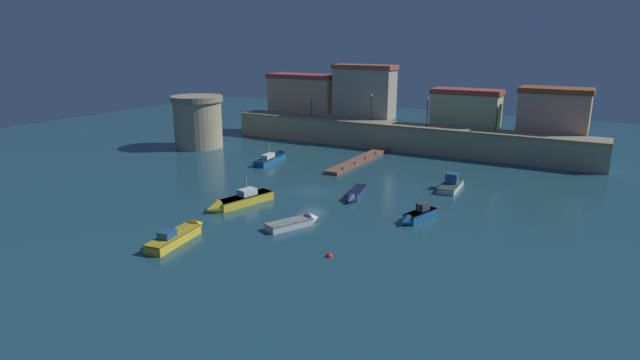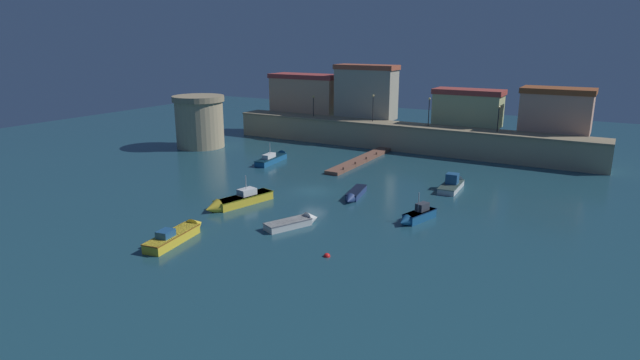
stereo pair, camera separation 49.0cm
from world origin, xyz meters
TOP-DOWN VIEW (x-y plane):
  - ground_plane at (0.00, 0.00)m, footprint 135.60×135.60m
  - quay_wall at (0.00, 24.57)m, footprint 53.18×4.24m
  - old_town_backdrop at (-1.85, 28.70)m, footprint 48.16×5.04m
  - fortress_tower at (-25.94, 11.67)m, footprint 7.36×7.36m
  - pier_dock at (-1.53, 14.63)m, footprint 1.77×15.94m
  - quay_lamp_0 at (-14.44, 24.57)m, footprint 0.32×0.32m
  - quay_lamp_1 at (-4.44, 24.57)m, footprint 0.32×0.32m
  - quay_lamp_2 at (3.91, 24.57)m, footprint 0.32×0.32m
  - quay_lamp_3 at (13.14, 24.57)m, footprint 0.32×0.32m
  - moored_boat_0 at (12.48, -3.52)m, footprint 2.32×4.61m
  - moored_boat_1 at (-3.75, -7.80)m, footprint 3.32×7.56m
  - moored_boat_2 at (12.22, 8.60)m, footprint 1.96×6.13m
  - moored_boat_3 at (4.75, 0.02)m, footprint 2.10×5.48m
  - moored_boat_4 at (4.01, -9.56)m, footprint 3.37×5.17m
  - moored_boat_5 at (-2.37, -16.78)m, footprint 2.44×6.85m
  - moored_boat_6 at (-11.28, 9.26)m, footprint 2.13×7.46m
  - mooring_buoy_0 at (9.41, -13.96)m, footprint 0.51×0.51m

SIDE VIEW (x-z plane):
  - ground_plane at x=0.00m, z-range 0.00..0.00m
  - mooring_buoy_0 at x=9.41m, z-range -0.25..0.25m
  - pier_dock at x=-1.53m, z-range -0.14..0.56m
  - moored_boat_4 at x=4.01m, z-range -0.35..0.99m
  - moored_boat_3 at x=4.75m, z-range -0.18..0.88m
  - moored_boat_5 at x=-2.37m, z-range -0.36..1.26m
  - moored_boat_6 at x=-11.28m, z-range -1.01..1.91m
  - moored_boat_2 at x=12.22m, z-range -0.64..1.54m
  - moored_boat_1 at x=-3.75m, z-range -1.04..2.04m
  - moored_boat_0 at x=12.48m, z-range -0.82..1.86m
  - quay_wall at x=0.00m, z-range 0.01..3.68m
  - fortress_tower at x=-25.94m, z-range 0.06..7.48m
  - quay_lamp_0 at x=-14.44m, z-range 4.22..7.41m
  - quay_lamp_3 at x=13.14m, z-range 4.23..7.55m
  - quay_lamp_1 at x=-4.44m, z-range 4.27..8.13m
  - quay_lamp_2 at x=3.91m, z-range 4.27..8.14m
  - old_town_backdrop at x=-1.85m, z-range 2.63..10.70m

